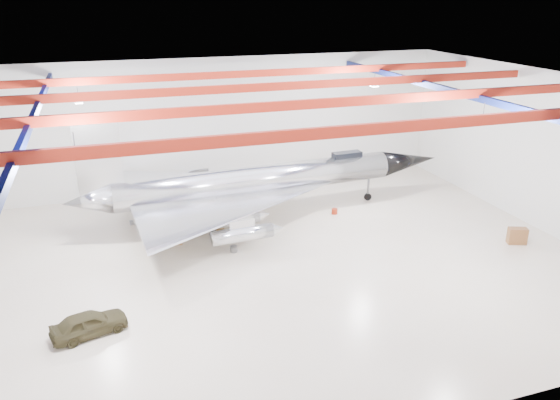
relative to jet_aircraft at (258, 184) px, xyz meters
name	(u,v)px	position (x,y,z in m)	size (l,w,h in m)	color
floor	(267,262)	(-1.59, -7.35, -2.62)	(40.00, 40.00, 0.00)	beige
wall_back	(213,125)	(-1.59, 7.65, 2.88)	(40.00, 40.00, 0.00)	silver
wall_right	(539,150)	(18.41, -7.35, 2.88)	(30.00, 30.00, 0.00)	silver
ceiling	(265,85)	(-1.59, -7.35, 8.38)	(40.00, 40.00, 0.00)	#0A0F38
ceiling_structure	(265,97)	(-1.59, -7.35, 7.70)	(39.50, 29.50, 1.08)	maroon
jet_aircraft	(258,184)	(0.00, 0.00, 0.00)	(29.31, 17.63, 7.99)	silver
jeep	(89,323)	(-12.13, -11.95, -2.00)	(1.47, 3.67, 1.25)	#37321B
desk	(517,236)	(15.17, -10.03, -2.06)	(1.21, 0.61, 1.11)	brown
crate_ply	(178,242)	(-6.43, -2.93, -2.44)	(0.51, 0.41, 0.36)	olive
toolbox_red	(224,211)	(-2.26, 1.64, -2.47)	(0.42, 0.33, 0.29)	#9A250F
engine_drum	(234,249)	(-3.19, -5.25, -2.41)	(0.47, 0.47, 0.42)	#59595B
parts_bin	(249,215)	(-0.69, 0.02, -2.38)	(0.68, 0.54, 0.47)	olive
crate_small	(132,222)	(-9.10, 1.53, -2.49)	(0.38, 0.30, 0.26)	#59595B
tool_chest	(335,211)	(5.70, -1.30, -2.41)	(0.46, 0.46, 0.41)	#9A250F
oil_barrel	(219,226)	(-3.32, -1.32, -2.41)	(0.60, 0.48, 0.42)	olive
spares_box	(251,199)	(0.42, 3.35, -2.42)	(0.45, 0.45, 0.40)	#59595B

